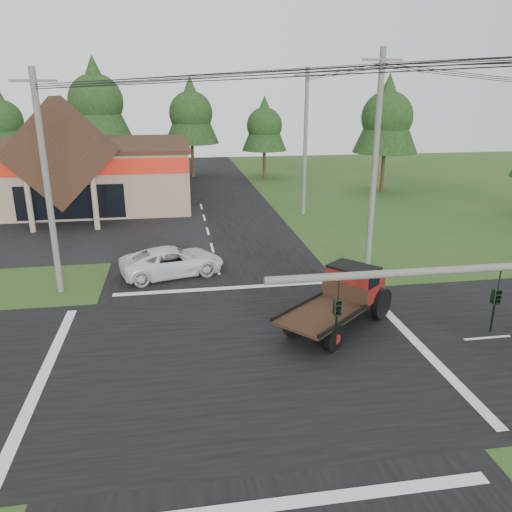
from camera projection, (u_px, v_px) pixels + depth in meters
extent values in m
plane|color=#294B1B|center=(241.00, 359.00, 18.56)|extent=(120.00, 120.00, 0.00)
cube|color=black|center=(241.00, 358.00, 18.55)|extent=(12.00, 120.00, 0.02)
cube|color=black|center=(241.00, 358.00, 18.55)|extent=(120.00, 12.00, 0.02)
cube|color=black|center=(3.00, 236.00, 34.23)|extent=(28.00, 14.00, 0.02)
cube|color=gray|center=(14.00, 175.00, 43.45)|extent=(30.00, 15.00, 5.00)
cube|color=#341E15|center=(9.00, 146.00, 42.65)|extent=(30.40, 15.40, 0.30)
cube|color=#341E15|center=(62.00, 153.00, 35.52)|extent=(7.78, 4.00, 7.78)
cylinder|color=gray|center=(29.00, 204.00, 34.63)|extent=(0.40, 0.40, 4.00)
cylinder|color=gray|center=(95.00, 202.00, 35.30)|extent=(0.40, 0.40, 4.00)
cube|color=black|center=(71.00, 202.00, 37.63)|extent=(8.00, 0.08, 2.60)
cylinder|color=#595651|center=(457.00, 270.00, 10.18)|extent=(8.00, 0.16, 0.16)
imported|color=black|center=(494.00, 311.00, 10.64)|extent=(0.16, 0.20, 1.00)
imported|color=black|center=(337.00, 323.00, 10.11)|extent=(0.16, 0.20, 1.00)
cylinder|color=#595651|center=(47.00, 187.00, 23.19)|extent=(0.30, 0.30, 10.50)
cube|color=#595651|center=(33.00, 81.00, 21.73)|extent=(2.00, 0.12, 0.12)
cylinder|color=#595651|center=(375.00, 168.00, 25.47)|extent=(0.30, 0.30, 11.50)
cube|color=#595651|center=(383.00, 60.00, 23.85)|extent=(2.00, 0.12, 0.12)
cylinder|color=#595651|center=(305.00, 144.00, 38.64)|extent=(0.30, 0.30, 11.20)
cube|color=#595651|center=(307.00, 75.00, 37.07)|extent=(2.00, 0.12, 0.12)
cylinder|color=#332316|center=(8.00, 166.00, 54.33)|extent=(0.36, 0.36, 3.50)
cone|color=black|center=(1.00, 118.00, 52.74)|extent=(5.60, 5.60, 6.60)
sphere|color=black|center=(1.00, 121.00, 52.84)|extent=(4.40, 4.40, 4.40)
cylinder|color=#332316|center=(102.00, 160.00, 54.75)|extent=(0.36, 0.36, 4.55)
cone|color=black|center=(95.00, 98.00, 52.69)|extent=(7.28, 7.28, 8.58)
sphere|color=black|center=(96.00, 101.00, 52.81)|extent=(5.72, 5.72, 5.72)
cylinder|color=#332316|center=(193.00, 160.00, 57.31)|extent=(0.36, 0.36, 3.85)
cone|color=black|center=(191.00, 110.00, 55.57)|extent=(6.16, 6.16, 7.26)
sphere|color=black|center=(191.00, 113.00, 55.67)|extent=(4.84, 4.84, 4.84)
cylinder|color=#332316|center=(264.00, 164.00, 56.77)|extent=(0.36, 0.36, 3.15)
cone|color=black|center=(264.00, 123.00, 55.34)|extent=(5.04, 5.04, 5.94)
sphere|color=black|center=(264.00, 126.00, 55.43)|extent=(3.96, 3.96, 3.96)
cylinder|color=#332316|center=(383.00, 172.00, 48.81)|extent=(0.36, 0.36, 3.85)
cone|color=black|center=(387.00, 113.00, 47.06)|extent=(6.16, 6.16, 7.26)
sphere|color=black|center=(387.00, 117.00, 47.17)|extent=(4.84, 4.84, 4.84)
imported|color=white|center=(172.00, 261.00, 26.83)|extent=(5.98, 3.89, 1.53)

